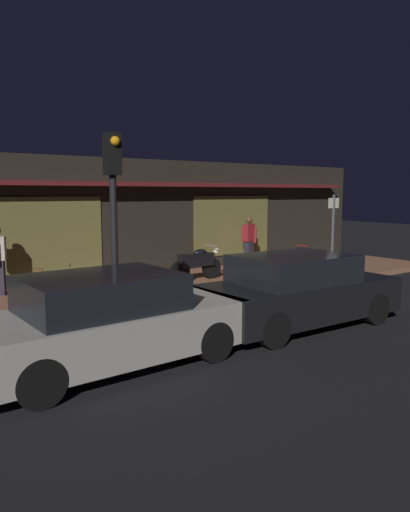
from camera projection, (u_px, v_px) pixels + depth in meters
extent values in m
plane|color=black|center=(261.00, 310.00, 10.82)|extent=(60.00, 60.00, 0.00)
cube|color=brown|center=(187.00, 286.00, 13.22)|extent=(18.00, 4.00, 0.15)
cube|color=black|center=(129.00, 218.00, 15.73)|extent=(18.00, 2.80, 3.60)
cube|color=brown|center=(45.00, 235.00, 12.77)|extent=(3.20, 0.04, 2.00)
cube|color=brown|center=(233.00, 225.00, 16.48)|extent=(3.20, 0.04, 2.00)
cube|color=#591919|center=(154.00, 184.00, 14.27)|extent=(16.20, 0.50, 0.12)
cylinder|color=black|center=(180.00, 272.00, 13.27)|extent=(0.60, 0.14, 0.60)
cylinder|color=black|center=(211.00, 268.00, 13.93)|extent=(0.60, 0.14, 0.60)
cube|color=black|center=(196.00, 260.00, 13.56)|extent=(1.11, 0.31, 0.36)
ellipsoid|color=black|center=(200.00, 253.00, 13.63)|extent=(0.45, 0.25, 0.20)
sphere|color=#F9EDB7|center=(216.00, 251.00, 13.97)|extent=(0.18, 0.18, 0.18)
cylinder|color=gray|center=(211.00, 246.00, 13.83)|extent=(0.04, 0.55, 0.03)
torus|color=black|center=(284.00, 268.00, 13.72)|extent=(0.66, 0.17, 0.66)
torus|color=black|center=(303.00, 264.00, 14.45)|extent=(0.66, 0.17, 0.66)
cube|color=#A51E1E|center=(293.00, 259.00, 14.05)|extent=(0.89, 0.21, 0.06)
cube|color=brown|center=(289.00, 250.00, 13.84)|extent=(0.21, 0.12, 0.06)
cylinder|color=#A51E1E|center=(302.00, 246.00, 14.31)|extent=(0.10, 0.42, 0.02)
torus|color=black|center=(27.00, 292.00, 10.38)|extent=(0.62, 0.31, 0.66)
torus|color=black|center=(75.00, 291.00, 10.57)|extent=(0.62, 0.31, 0.66)
cube|color=black|center=(51.00, 282.00, 10.44)|extent=(0.83, 0.41, 0.06)
cube|color=brown|center=(38.00, 270.00, 10.36)|extent=(0.22, 0.16, 0.06)
cylinder|color=black|center=(70.00, 265.00, 10.48)|extent=(0.20, 0.39, 0.02)
cylinder|color=#B2AD9E|center=(0.00, 250.00, 11.79)|extent=(0.12, 0.12, 0.52)
cube|color=#28232D|center=(249.00, 254.00, 16.20)|extent=(0.31, 0.25, 0.85)
cube|color=maroon|center=(249.00, 232.00, 16.11)|extent=(0.41, 0.29, 0.58)
sphere|color=brown|center=(249.00, 220.00, 16.05)|extent=(0.22, 0.22, 0.22)
cylinder|color=maroon|center=(243.00, 234.00, 16.30)|extent=(0.10, 0.10, 0.52)
cylinder|color=maroon|center=(255.00, 235.00, 15.94)|extent=(0.10, 0.10, 0.52)
cylinder|color=#47474C|center=(333.00, 235.00, 14.49)|extent=(0.09, 0.09, 2.40)
cube|color=beige|center=(334.00, 203.00, 14.37)|extent=(0.44, 0.03, 0.30)
cylinder|color=black|center=(114.00, 240.00, 8.25)|extent=(0.12, 0.12, 3.60)
cube|color=black|center=(112.00, 154.00, 8.06)|extent=(0.24, 0.24, 0.70)
sphere|color=orange|center=(115.00, 141.00, 7.93)|extent=(0.16, 0.16, 0.16)
cylinder|color=black|center=(160.00, 320.00, 8.71)|extent=(0.65, 0.24, 0.64)
cylinder|color=black|center=(214.00, 341.00, 7.49)|extent=(0.65, 0.24, 0.64)
cylinder|color=black|center=(4.00, 350.00, 7.08)|extent=(0.65, 0.24, 0.64)
cylinder|color=black|center=(40.00, 383.00, 5.86)|extent=(0.65, 0.24, 0.64)
cube|color=#9E998E|center=(111.00, 331.00, 7.26)|extent=(4.15, 1.89, 0.68)
cube|color=black|center=(101.00, 296.00, 7.09)|extent=(2.25, 1.67, 0.64)
cylinder|color=black|center=(317.00, 295.00, 10.90)|extent=(0.65, 0.24, 0.64)
cylinder|color=black|center=(375.00, 308.00, 9.62)|extent=(0.65, 0.24, 0.64)
cylinder|color=black|center=(219.00, 311.00, 9.41)|extent=(0.65, 0.24, 0.64)
cylinder|color=black|center=(273.00, 330.00, 8.12)|extent=(0.65, 0.24, 0.64)
cube|color=black|center=(298.00, 298.00, 9.48)|extent=(4.16, 1.89, 0.68)
cube|color=black|center=(293.00, 271.00, 9.33)|extent=(2.25, 1.67, 0.64)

